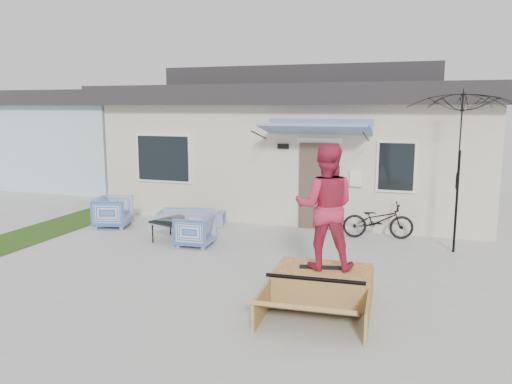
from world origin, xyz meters
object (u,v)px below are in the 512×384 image
(bicycle, at_px, (378,216))
(patio_umbrella, at_px, (459,168))
(skateboard, at_px, (324,267))
(skater, at_px, (325,205))
(armchair_right, at_px, (195,229))
(armchair_left, at_px, (113,211))
(loveseat, at_px, (191,213))
(coffee_table, at_px, (178,230))
(skate_ramp, at_px, (323,284))

(bicycle, distance_m, patio_umbrella, 2.12)
(skateboard, relative_size, skater, 0.40)
(armchair_right, distance_m, patio_umbrella, 5.58)
(bicycle, bearing_deg, armchair_left, 87.80)
(armchair_right, bearing_deg, loveseat, -156.10)
(coffee_table, xyz_separation_m, skateboard, (3.79, -2.45, 0.28))
(armchair_right, relative_size, bicycle, 0.47)
(loveseat, height_order, skateboard, loveseat)
(skater, bearing_deg, patio_umbrella, -130.37)
(armchair_left, xyz_separation_m, skate_ramp, (5.88, -3.10, -0.17))
(coffee_table, distance_m, bicycle, 4.53)
(loveseat, xyz_separation_m, patio_umbrella, (6.16, -0.46, 1.42))
(loveseat, relative_size, skateboard, 2.21)
(armchair_left, bearing_deg, loveseat, -81.94)
(skate_ramp, bearing_deg, coffee_table, 143.24)
(loveseat, bearing_deg, armchair_right, 102.85)
(coffee_table, distance_m, skateboard, 4.52)
(loveseat, bearing_deg, skater, 122.06)
(armchair_right, distance_m, skate_ramp, 3.86)
(bicycle, relative_size, skater, 0.83)
(skate_ramp, bearing_deg, bicycle, 80.34)
(coffee_table, relative_size, skate_ramp, 0.47)
(coffee_table, bearing_deg, skater, -32.89)
(armchair_right, height_order, coffee_table, armchair_right)
(coffee_table, distance_m, skate_ramp, 4.54)
(armchair_left, relative_size, armchair_right, 1.12)
(skater, bearing_deg, coffee_table, -42.12)
(armchair_right, xyz_separation_m, patio_umbrella, (5.25, 1.28, 1.38))
(coffee_table, xyz_separation_m, skater, (3.79, -2.45, 1.26))
(armchair_right, bearing_deg, coffee_table, -124.56)
(skate_ramp, bearing_deg, skater, 90.00)
(skateboard, xyz_separation_m, skater, (0.00, 0.00, 0.98))
(loveseat, bearing_deg, skateboard, 122.06)
(coffee_table, height_order, bicycle, bicycle)
(patio_umbrella, bearing_deg, armchair_right, -166.28)
(coffee_table, bearing_deg, patio_umbrella, 9.12)
(armchair_left, bearing_deg, skater, -133.63)
(armchair_right, relative_size, skater, 0.39)
(loveseat, xyz_separation_m, skate_ramp, (4.12, -3.89, -0.08))
(loveseat, xyz_separation_m, armchair_left, (-1.76, -0.79, 0.09))
(armchair_left, xyz_separation_m, armchair_right, (2.67, -0.94, -0.04))
(armchair_left, bearing_deg, bicycle, -97.38)
(bicycle, xyz_separation_m, skater, (-0.45, -4.03, 0.98))
(patio_umbrella, xyz_separation_m, skate_ramp, (-2.04, -3.43, -1.51))
(skateboard, distance_m, skater, 0.98)
(bicycle, distance_m, skate_ramp, 4.11)
(patio_umbrella, relative_size, skateboard, 3.20)
(loveseat, height_order, skate_ramp, loveseat)
(loveseat, distance_m, armchair_left, 1.93)
(patio_umbrella, distance_m, skateboard, 4.14)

